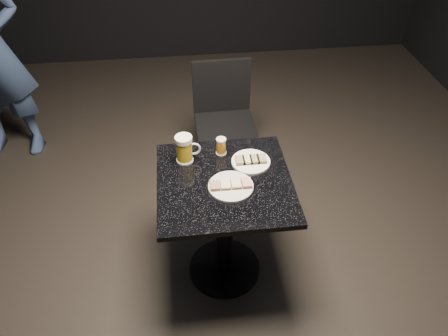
# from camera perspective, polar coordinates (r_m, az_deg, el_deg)

# --- Properties ---
(floor) EXTENTS (6.00, 6.00, 0.00)m
(floor) POSITION_cam_1_polar(r_m,az_deg,el_deg) (2.82, 0.05, -13.04)
(floor) COLOR black
(floor) RESTS_ON ground
(plate_large) EXTENTS (0.23, 0.23, 0.01)m
(plate_large) POSITION_cam_1_polar(r_m,az_deg,el_deg) (2.22, 0.89, -2.43)
(plate_large) COLOR silver
(plate_large) RESTS_ON table
(plate_small) EXTENTS (0.21, 0.21, 0.01)m
(plate_small) POSITION_cam_1_polar(r_m,az_deg,el_deg) (2.37, 3.52, 0.81)
(plate_small) COLOR white
(plate_small) RESTS_ON table
(table) EXTENTS (0.70, 0.70, 0.75)m
(table) POSITION_cam_1_polar(r_m,az_deg,el_deg) (2.43, 0.06, -5.91)
(table) COLOR black
(table) RESTS_ON floor
(beer_mug) EXTENTS (0.14, 0.09, 0.16)m
(beer_mug) POSITION_cam_1_polar(r_m,az_deg,el_deg) (2.35, -5.15, 2.51)
(beer_mug) COLOR white
(beer_mug) RESTS_ON table
(beer_tumbler) EXTENTS (0.06, 0.06, 0.10)m
(beer_tumbler) POSITION_cam_1_polar(r_m,az_deg,el_deg) (2.41, -0.38, 2.88)
(beer_tumbler) COLOR silver
(beer_tumbler) RESTS_ON table
(chair) EXTENTS (0.43, 0.43, 0.88)m
(chair) POSITION_cam_1_polar(r_m,az_deg,el_deg) (3.19, -0.01, 6.86)
(chair) COLOR black
(chair) RESTS_ON floor
(canapes_on_plate_large) EXTENTS (0.21, 0.07, 0.02)m
(canapes_on_plate_large) POSITION_cam_1_polar(r_m,az_deg,el_deg) (2.21, 0.90, -2.12)
(canapes_on_plate_large) COLOR #4C3521
(canapes_on_plate_large) RESTS_ON plate_large
(canapes_on_plate_small) EXTENTS (0.17, 0.07, 0.02)m
(canapes_on_plate_small) POSITION_cam_1_polar(r_m,az_deg,el_deg) (2.36, 3.53, 1.11)
(canapes_on_plate_small) COLOR #4C3521
(canapes_on_plate_small) RESTS_ON plate_small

